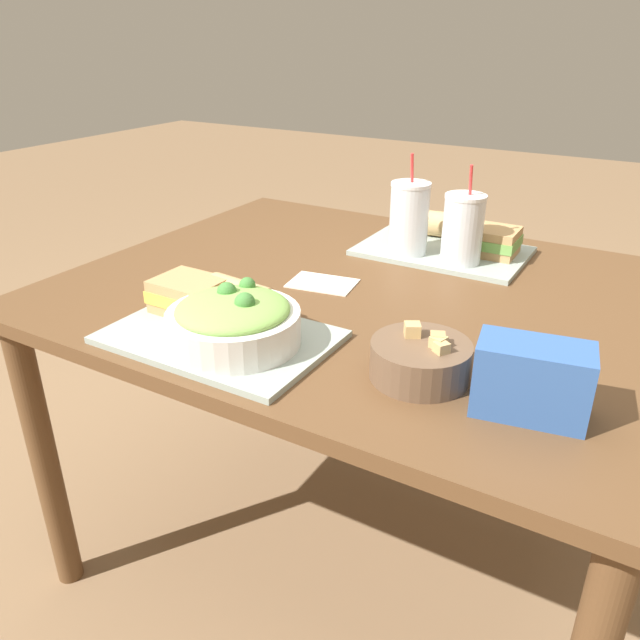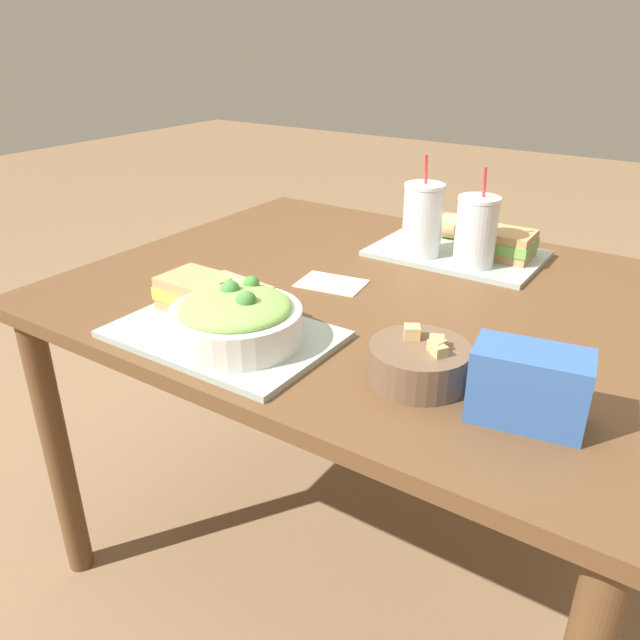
% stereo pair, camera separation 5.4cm
% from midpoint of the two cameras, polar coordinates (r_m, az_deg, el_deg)
% --- Properties ---
extents(ground_plane, '(12.00, 12.00, 0.00)m').
position_cam_midpoint_polar(ground_plane, '(1.78, 2.49, -19.86)').
color(ground_plane, '#846647').
extents(dining_table, '(1.28, 1.03, 0.75)m').
position_cam_midpoint_polar(dining_table, '(1.39, 3.00, -0.47)').
color(dining_table, brown).
rests_on(dining_table, ground_plane).
extents(tray_near, '(0.40, 0.27, 0.01)m').
position_cam_midpoint_polar(tray_near, '(1.14, -10.48, -1.54)').
color(tray_near, '#99A89E').
rests_on(tray_near, dining_table).
extents(tray_far, '(0.40, 0.27, 0.01)m').
position_cam_midpoint_polar(tray_far, '(1.58, 10.17, 6.22)').
color(tray_far, '#99A89E').
rests_on(tray_far, dining_table).
extents(salad_bowl, '(0.23, 0.23, 0.10)m').
position_cam_midpoint_polar(salad_bowl, '(1.08, -9.32, -0.08)').
color(salad_bowl, white).
rests_on(salad_bowl, tray_near).
extents(soup_bowl, '(0.16, 0.16, 0.08)m').
position_cam_midpoint_polar(soup_bowl, '(1.00, 7.67, -3.56)').
color(soup_bowl, brown).
rests_on(soup_bowl, dining_table).
extents(sandwich_near, '(0.13, 0.11, 0.06)m').
position_cam_midpoint_polar(sandwich_near, '(1.23, -13.10, 2.24)').
color(sandwich_near, tan).
rests_on(sandwich_near, tray_near).
extents(baguette_near, '(0.14, 0.08, 0.06)m').
position_cam_midpoint_polar(baguette_near, '(1.20, -8.51, 2.10)').
color(baguette_near, tan).
rests_on(baguette_near, tray_near).
extents(sandwich_far, '(0.12, 0.11, 0.06)m').
position_cam_midpoint_polar(sandwich_far, '(1.56, 14.52, 7.00)').
color(sandwich_far, tan).
rests_on(sandwich_far, tray_far).
extents(baguette_far, '(0.13, 0.08, 0.06)m').
position_cam_midpoint_polar(baguette_far, '(1.66, 11.04, 8.47)').
color(baguette_far, tan).
rests_on(baguette_far, tray_far).
extents(drink_cup_dark, '(0.09, 0.09, 0.24)m').
position_cam_midpoint_polar(drink_cup_dark, '(1.51, 7.03, 9.03)').
color(drink_cup_dark, silver).
rests_on(drink_cup_dark, tray_far).
extents(drink_cup_red, '(0.09, 0.09, 0.23)m').
position_cam_midpoint_polar(drink_cup_red, '(1.47, 11.88, 7.95)').
color(drink_cup_red, silver).
rests_on(drink_cup_red, tray_far).
extents(chip_bag, '(0.17, 0.11, 0.11)m').
position_cam_midpoint_polar(chip_bag, '(0.93, 17.24, -5.26)').
color(chip_bag, '#335BA3').
rests_on(chip_bag, dining_table).
extents(napkin_folded, '(0.16, 0.12, 0.00)m').
position_cam_midpoint_polar(napkin_folded, '(1.37, -0.90, 3.37)').
color(napkin_folded, silver).
rests_on(napkin_folded, dining_table).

